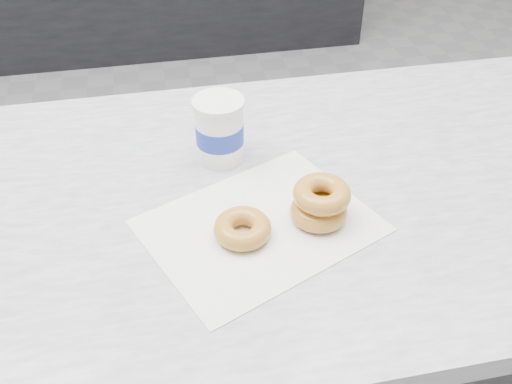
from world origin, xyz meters
TOP-DOWN VIEW (x-y plane):
  - ground at (0.00, 0.00)m, footprint 5.00×5.00m
  - counter at (0.00, -0.60)m, footprint 3.06×0.76m
  - wax_paper at (0.07, -0.68)m, footprint 0.42×0.37m
  - donut_single at (0.04, -0.70)m, footprint 0.09×0.09m
  - donut_stack at (0.17, -0.68)m, footprint 0.11×0.11m
  - coffee_cup at (0.04, -0.49)m, footprint 0.11×0.11m

SIDE VIEW (x-z plane):
  - ground at x=0.00m, z-range 0.00..0.00m
  - counter at x=0.00m, z-range 0.00..0.90m
  - wax_paper at x=0.07m, z-range 0.90..0.90m
  - donut_single at x=0.04m, z-range 0.90..0.93m
  - donut_stack at x=0.17m, z-range 0.90..0.97m
  - coffee_cup at x=0.04m, z-range 0.90..1.02m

